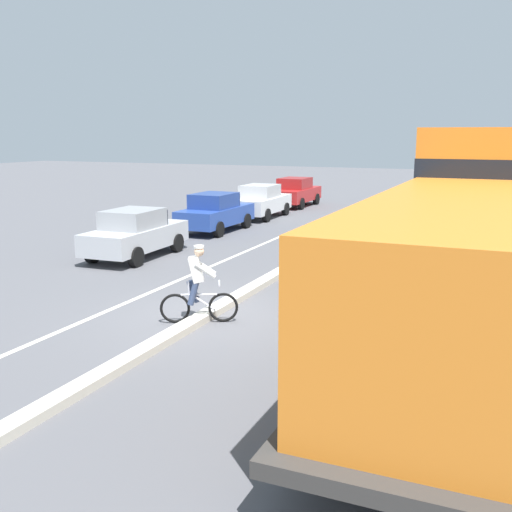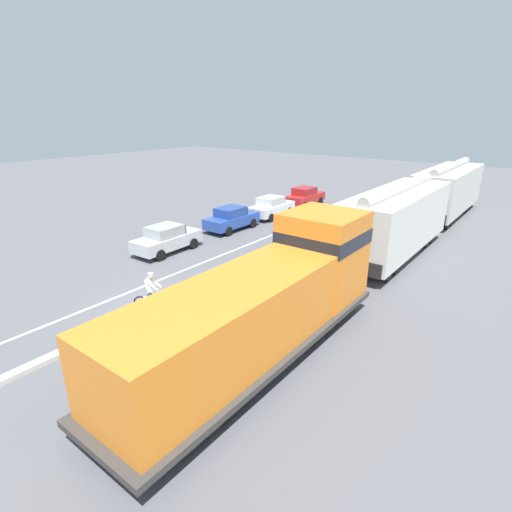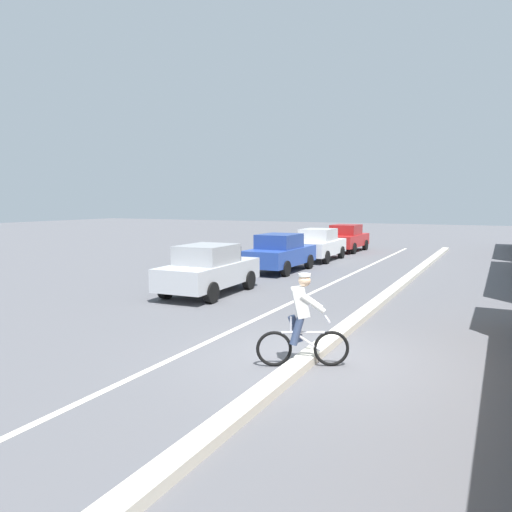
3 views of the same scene
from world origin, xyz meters
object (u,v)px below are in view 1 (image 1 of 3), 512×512
locomotive (468,257)px  parked_car_blue (215,212)px  parked_car_white (261,201)px  hopper_car_lead (495,188)px  parked_car_red (295,192)px  cyclist (198,286)px  hopper_car_middle (503,171)px  parked_car_silver (136,233)px

locomotive → parked_car_blue: 15.17m
locomotive → parked_car_white: bearing=125.1°
hopper_car_lead → locomotive: bearing=-90.0°
parked_car_red → cyclist: (5.29, -20.98, 0.00)m
hopper_car_lead → cyclist: bearing=-113.0°
parked_car_blue → parked_car_white: (0.12, 4.61, 0.00)m
parked_car_blue → parked_car_red: same height
cyclist → hopper_car_lead: bearing=67.0°
parked_car_white → parked_car_red: bearing=90.4°
locomotive → hopper_car_lead: locomotive is taller
hopper_car_lead → hopper_car_middle: 11.60m
parked_car_silver → parked_car_blue: size_ratio=1.01×
parked_car_silver → parked_car_red: 15.61m
hopper_car_lead → parked_car_red: 13.53m
parked_car_silver → parked_car_white: size_ratio=1.01×
hopper_car_middle → parked_car_blue: size_ratio=2.51×
locomotive → cyclist: (-5.44, -0.67, -0.98)m
locomotive → hopper_car_middle: bearing=90.0°
hopper_car_middle → parked_car_red: 11.34m
locomotive → cyclist: bearing=-173.0°
parked_car_silver → cyclist: bearing=-45.2°
parked_car_red → cyclist: size_ratio=2.46×
hopper_car_lead → hopper_car_middle: (0.00, 11.60, 0.00)m
parked_car_white → parked_car_red: (-0.03, 5.10, 0.00)m
parked_car_red → cyclist: bearing=-75.9°
parked_car_blue → cyclist: (5.38, -11.26, 0.00)m
parked_car_blue → parked_car_white: 4.61m
locomotive → hopper_car_middle: size_ratio=1.10×
parked_car_white → cyclist: size_ratio=2.46×
hopper_car_lead → parked_car_silver: hopper_car_lead is taller
parked_car_blue → cyclist: cyclist is taller
parked_car_white → cyclist: 16.72m
parked_car_white → hopper_car_middle: bearing=38.7°
hopper_car_lead → parked_car_white: bearing=164.1°
hopper_car_middle → parked_car_red: (-10.73, -3.45, -1.26)m
hopper_car_middle → cyclist: (-5.44, -24.43, -1.26)m
parked_car_red → cyclist: cyclist is taller
parked_car_blue → hopper_car_middle: bearing=50.6°
hopper_car_lead → parked_car_blue: 11.00m
hopper_car_lead → hopper_car_middle: bearing=90.0°
parked_car_white → parked_car_silver: bearing=-90.4°
parked_car_white → parked_car_red: 5.10m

